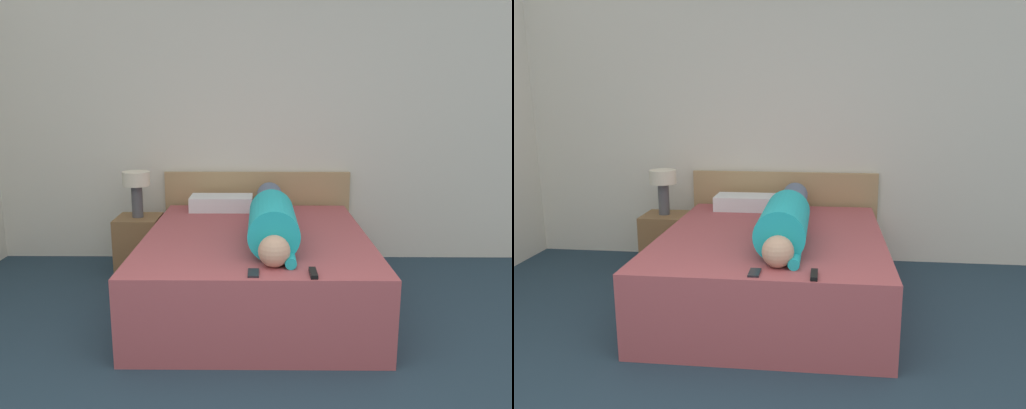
% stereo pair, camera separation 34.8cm
% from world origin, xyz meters
% --- Properties ---
extents(wall_back, '(5.97, 0.06, 2.60)m').
position_xyz_m(wall_back, '(0.00, 3.49, 1.30)').
color(wall_back, silver).
rests_on(wall_back, ground_plane).
extents(bed, '(1.61, 1.94, 0.54)m').
position_xyz_m(bed, '(0.07, 2.36, 0.27)').
color(bed, '#A84C51').
rests_on(bed, ground_plane).
extents(headboard, '(1.73, 0.04, 0.84)m').
position_xyz_m(headboard, '(0.07, 3.42, 0.42)').
color(headboard, tan).
rests_on(headboard, ground_plane).
extents(nightstand, '(0.37, 0.38, 0.51)m').
position_xyz_m(nightstand, '(-0.97, 3.02, 0.25)').
color(nightstand, brown).
rests_on(nightstand, ground_plane).
extents(table_lamp, '(0.23, 0.23, 0.40)m').
position_xyz_m(table_lamp, '(-0.97, 3.02, 0.79)').
color(table_lamp, '#4C4C51').
rests_on(table_lamp, nightstand).
extents(person_lying, '(0.32, 1.75, 0.32)m').
position_xyz_m(person_lying, '(0.18, 2.30, 0.68)').
color(person_lying, tan).
rests_on(person_lying, bed).
extents(pillow_near_headboard, '(0.55, 0.29, 0.13)m').
position_xyz_m(pillow_near_headboard, '(-0.25, 3.15, 0.61)').
color(pillow_near_headboard, white).
rests_on(pillow_near_headboard, bed).
extents(tv_remote, '(0.04, 0.15, 0.02)m').
position_xyz_m(tv_remote, '(0.40, 1.49, 0.55)').
color(tv_remote, black).
rests_on(tv_remote, bed).
extents(cell_phone, '(0.06, 0.13, 0.01)m').
position_xyz_m(cell_phone, '(0.06, 1.50, 0.55)').
color(cell_phone, black).
rests_on(cell_phone, bed).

